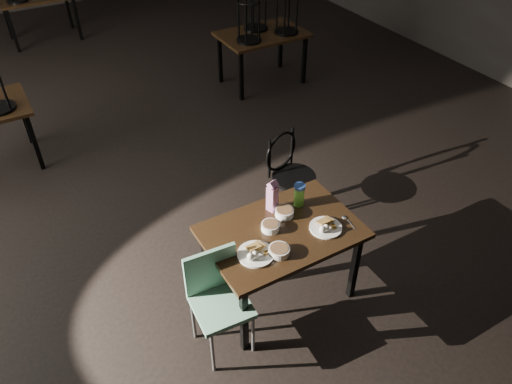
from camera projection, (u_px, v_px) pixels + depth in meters
main_table at (282, 237)px, 3.90m from camera, size 1.20×0.80×0.75m
plate_left at (256, 253)px, 3.63m from camera, size 0.28×0.28×0.09m
plate_right at (326, 226)px, 3.85m from camera, size 0.25×0.25×0.08m
bowl_near at (270, 226)px, 3.84m from camera, size 0.14×0.14×0.06m
bowl_far at (284, 212)px, 3.97m from camera, size 0.15×0.15×0.06m
bowl_big at (279, 251)px, 3.64m from camera, size 0.16×0.16×0.05m
juice_carton at (272, 197)px, 3.96m from camera, size 0.09×0.09×0.29m
water_bottle at (299, 195)px, 4.03m from camera, size 0.12×0.12×0.20m
spoon at (345, 219)px, 3.95m from camera, size 0.04×0.18×0.01m
bentwood_chair at (289, 170)px, 4.83m from camera, size 0.46×0.46×0.90m
school_chair at (217, 294)px, 3.65m from camera, size 0.43×0.43×0.87m
bg_table_right at (263, 31)px, 6.94m from camera, size 1.20×0.80×1.48m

